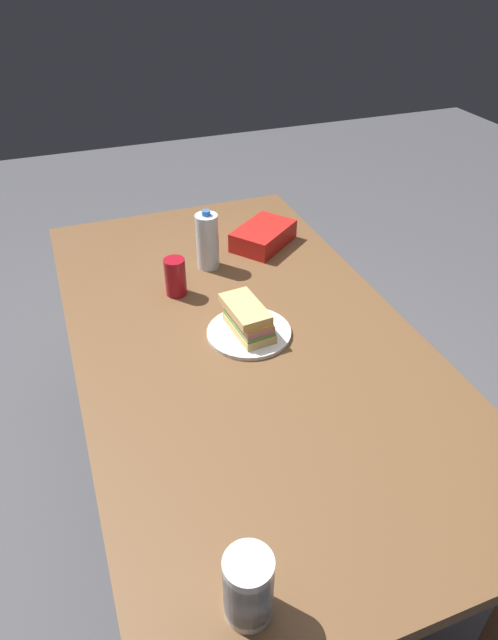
% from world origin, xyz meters
% --- Properties ---
extents(ground_plane, '(8.00, 8.00, 0.00)m').
position_xyz_m(ground_plane, '(0.00, 0.00, 0.00)').
color(ground_plane, '#4C4C51').
extents(dining_table, '(1.74, 0.94, 0.76)m').
position_xyz_m(dining_table, '(0.00, 0.00, 0.67)').
color(dining_table, brown).
rests_on(dining_table, ground_plane).
extents(paper_plate, '(0.24, 0.24, 0.01)m').
position_xyz_m(paper_plate, '(-0.01, -0.01, 0.76)').
color(paper_plate, white).
rests_on(paper_plate, dining_table).
extents(sandwich, '(0.19, 0.11, 0.08)m').
position_xyz_m(sandwich, '(-0.01, -0.01, 0.81)').
color(sandwich, '#DBB26B').
rests_on(sandwich, paper_plate).
extents(soda_can_red, '(0.07, 0.07, 0.12)m').
position_xyz_m(soda_can_red, '(0.26, 0.13, 0.82)').
color(soda_can_red, maroon).
rests_on(soda_can_red, dining_table).
extents(chip_bag, '(0.26, 0.27, 0.07)m').
position_xyz_m(chip_bag, '(0.47, -0.25, 0.79)').
color(chip_bag, red).
rests_on(chip_bag, dining_table).
extents(water_bottle_tall, '(0.07, 0.07, 0.20)m').
position_xyz_m(water_bottle_tall, '(0.39, -0.02, 0.85)').
color(water_bottle_tall, silver).
rests_on(water_bottle_tall, dining_table).
extents(plastic_cup_stack, '(0.08, 0.08, 0.15)m').
position_xyz_m(plastic_cup_stack, '(-0.74, 0.26, 0.83)').
color(plastic_cup_stack, silver).
rests_on(plastic_cup_stack, dining_table).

